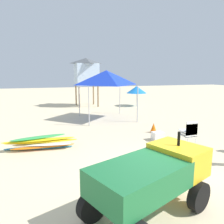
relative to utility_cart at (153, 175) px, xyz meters
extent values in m
plane|color=beige|center=(0.87, 1.08, -0.78)|extent=(80.00, 80.00, 0.00)
cube|color=#1E6B38|center=(-0.37, -0.14, 0.07)|extent=(2.07, 1.67, 0.50)
cube|color=gold|center=(0.75, 0.29, 0.12)|extent=(1.14, 1.31, 0.60)
cylinder|color=black|center=(0.75, 0.29, 0.57)|extent=(0.08, 0.08, 0.30)
cylinder|color=black|center=(0.51, 0.78, -0.48)|extent=(0.62, 0.38, 0.60)
cylinder|color=black|center=(0.90, -0.24, -0.48)|extent=(0.62, 0.38, 0.60)
cylinder|color=black|center=(-1.17, 0.14, -0.48)|extent=(0.62, 0.38, 0.60)
cube|color=white|center=(3.15, 2.99, -0.34)|extent=(0.48, 0.48, 0.04)
cube|color=white|center=(3.15, 2.77, -0.14)|extent=(0.48, 0.04, 0.40)
cube|color=white|center=(3.15, 2.99, -0.25)|extent=(0.48, 0.48, 0.04)
cube|color=white|center=(3.15, 2.77, -0.05)|extent=(0.48, 0.04, 0.40)
cube|color=white|center=(3.15, 2.99, -0.16)|extent=(0.48, 0.48, 0.04)
cube|color=white|center=(3.15, 2.77, 0.04)|extent=(0.48, 0.04, 0.40)
cylinder|color=white|center=(3.36, 3.20, -0.57)|extent=(0.04, 0.04, 0.42)
cylinder|color=white|center=(2.94, 3.20, -0.57)|extent=(0.04, 0.04, 0.42)
cylinder|color=white|center=(3.36, 2.78, -0.57)|extent=(0.04, 0.04, 0.42)
cylinder|color=white|center=(2.94, 2.78, -0.57)|extent=(0.04, 0.04, 0.42)
ellipsoid|color=#268CCC|center=(-2.12, 4.55, -0.74)|extent=(2.46, 0.69, 0.08)
ellipsoid|color=orange|center=(-1.96, 4.39, -0.66)|extent=(2.24, 0.35, 0.08)
ellipsoid|color=white|center=(-1.99, 4.38, -0.58)|extent=(2.08, 0.74, 0.08)
ellipsoid|color=yellow|center=(-2.01, 4.50, -0.50)|extent=(2.58, 0.57, 0.08)
ellipsoid|color=yellow|center=(-2.08, 4.44, -0.42)|extent=(2.54, 0.35, 0.08)
ellipsoid|color=green|center=(-2.10, 4.51, -0.34)|extent=(1.96, 0.57, 0.08)
cylinder|color=#B2B2B7|center=(0.42, 7.41, 0.25)|extent=(0.05, 0.05, 2.06)
cylinder|color=#B2B2B7|center=(3.21, 7.41, 0.25)|extent=(0.05, 0.05, 2.06)
cylinder|color=#B2B2B7|center=(0.42, 10.20, 0.25)|extent=(0.05, 0.05, 2.06)
cylinder|color=#B2B2B7|center=(3.21, 10.20, 0.25)|extent=(0.05, 0.05, 2.06)
pyramid|color=#1938BF|center=(1.81, 8.80, 1.70)|extent=(2.79, 2.79, 0.85)
cylinder|color=olive|center=(1.02, 13.60, 0.09)|extent=(0.12, 0.12, 1.75)
cylinder|color=olive|center=(2.58, 13.60, 0.09)|extent=(0.12, 0.12, 1.75)
cylinder|color=olive|center=(1.02, 15.16, 0.09)|extent=(0.12, 0.12, 1.75)
cylinder|color=olive|center=(2.58, 15.16, 0.09)|extent=(0.12, 0.12, 1.75)
cube|color=silver|center=(1.80, 14.38, 1.86)|extent=(1.80, 1.80, 1.80)
pyramid|color=#4C5156|center=(1.80, 14.38, 2.99)|extent=(1.98, 1.98, 0.45)
cylinder|color=beige|center=(5.80, 13.04, 0.06)|extent=(0.04, 0.04, 1.70)
cone|color=blue|center=(5.80, 13.04, 0.62)|extent=(1.70, 1.70, 0.59)
cone|color=orange|center=(2.96, 5.15, -0.56)|extent=(0.32, 0.32, 0.45)
cube|color=white|center=(2.55, 4.07, -0.61)|extent=(0.47, 0.37, 0.34)
camera|label=1|loc=(-1.97, -3.34, 1.91)|focal=34.12mm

